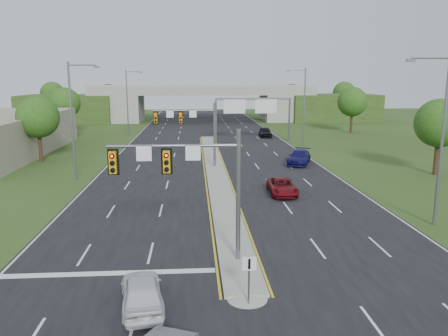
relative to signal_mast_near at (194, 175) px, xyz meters
name	(u,v)px	position (x,y,z in m)	size (l,w,h in m)	color
ground	(238,262)	(2.26, 0.07, -4.73)	(240.00, 240.00, 0.00)	#2E3F16
road	(211,153)	(2.26, 35.07, -4.72)	(24.00, 160.00, 0.02)	black
median	(216,171)	(2.26, 23.07, -4.63)	(2.00, 54.00, 0.16)	gray
median_nose	(247,297)	(2.26, -3.93, -4.63)	(2.00, 2.00, 0.16)	gray
lane_markings	(208,161)	(1.66, 28.99, -4.70)	(23.72, 160.00, 0.01)	gold
signal_mast_near	(194,175)	(0.00, 0.00, 0.00)	(6.62, 0.60, 7.00)	slate
signal_mast_far	(193,125)	(0.00, 25.00, 0.00)	(6.62, 0.60, 7.00)	slate
keep_right_sign	(249,272)	(2.26, -4.45, -3.21)	(0.60, 0.13, 2.20)	slate
sign_gantry	(252,107)	(8.95, 44.99, 0.51)	(11.58, 0.44, 6.67)	slate
overpass	(203,105)	(2.26, 80.07, -1.17)	(80.00, 14.00, 8.10)	gray
lightpole_l_mid	(74,116)	(-11.03, 20.07, 1.38)	(2.85, 0.25, 11.00)	slate
lightpole_l_far	(128,99)	(-11.03, 55.07, 1.38)	(2.85, 0.25, 11.00)	slate
lightpole_r_near	(440,133)	(15.56, 5.07, 1.38)	(2.85, 0.25, 11.00)	slate
lightpole_r_far	(303,103)	(15.56, 40.07, 1.38)	(2.85, 0.25, 11.00)	slate
tree_l_near	(38,117)	(-17.74, 30.07, 0.45)	(4.80, 4.80, 7.60)	#382316
tree_l_mid	(65,103)	(-21.74, 55.07, 0.78)	(5.20, 5.20, 8.12)	#382316
tree_r_near	(440,123)	(24.26, 20.07, 0.45)	(4.80, 4.80, 7.60)	#382316
tree_r_mid	(352,102)	(28.26, 55.07, 0.78)	(5.20, 5.20, 8.12)	#382316
tree_back_a	(52,94)	(-35.74, 94.07, 1.11)	(6.00, 6.00, 8.85)	#382316
tree_back_b	(108,95)	(-21.74, 94.07, 0.78)	(5.60, 5.60, 8.32)	#382316
tree_back_c	(292,94)	(26.26, 94.07, 0.78)	(5.60, 5.60, 8.32)	#382316
tree_back_d	(344,93)	(40.26, 94.07, 1.11)	(6.00, 6.00, 8.85)	#382316
car_white	(142,292)	(-2.22, -4.34, -3.99)	(1.69, 4.20, 1.43)	silver
car_far_a	(282,187)	(7.32, 13.48, -4.06)	(2.15, 4.66, 1.29)	maroon
car_far_b	(299,157)	(11.91, 26.49, -3.93)	(2.17, 5.34, 1.55)	#0F0C4A
car_far_c	(265,132)	(11.96, 50.40, -3.91)	(1.87, 4.65, 1.58)	black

